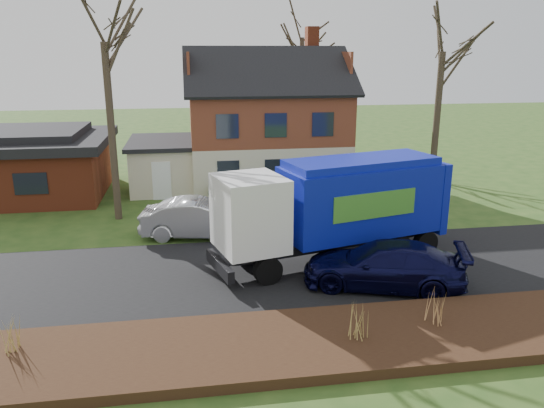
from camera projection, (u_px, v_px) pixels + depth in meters
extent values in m
plane|color=#284918|center=(267.00, 272.00, 19.52)|extent=(120.00, 120.00, 0.00)
cube|color=black|center=(267.00, 272.00, 19.51)|extent=(80.00, 7.00, 0.02)
cube|color=black|center=(296.00, 344.00, 14.44)|extent=(80.00, 3.50, 0.30)
cube|color=beige|center=(266.00, 160.00, 32.73)|extent=(9.00, 7.50, 2.70)
cube|color=#5E2D1B|center=(266.00, 115.00, 31.96)|extent=(9.00, 7.50, 2.80)
cube|color=#993B21|center=(312.00, 40.00, 32.15)|extent=(0.70, 0.90, 1.60)
cube|color=beige|center=(163.00, 166.00, 31.34)|extent=(3.50, 5.50, 2.60)
cube|color=black|center=(162.00, 142.00, 30.94)|extent=(3.90, 5.90, 0.24)
cube|color=#993B21|center=(21.00, 170.00, 29.67)|extent=(9.00, 7.50, 2.80)
cube|color=black|center=(17.00, 141.00, 29.21)|extent=(9.80, 8.20, 0.50)
cube|color=black|center=(16.00, 133.00, 29.09)|extent=(7.00, 6.00, 0.40)
cylinder|color=black|center=(268.00, 271.00, 18.37)|extent=(1.06, 0.59, 1.01)
cylinder|color=black|center=(247.00, 251.00, 20.17)|extent=(1.06, 0.59, 1.01)
cylinder|color=black|center=(399.00, 248.00, 20.52)|extent=(1.06, 0.59, 1.01)
cylinder|color=black|center=(369.00, 232.00, 22.31)|extent=(1.06, 0.59, 1.01)
cylinder|color=black|center=(425.00, 243.00, 21.01)|extent=(1.06, 0.59, 1.01)
cylinder|color=black|center=(394.00, 228.00, 22.80)|extent=(1.06, 0.59, 1.01)
cube|color=black|center=(338.00, 239.00, 20.50)|extent=(8.38, 3.26, 0.34)
cube|color=white|center=(250.00, 213.00, 18.67)|extent=(2.78, 2.92, 2.62)
cube|color=black|center=(221.00, 213.00, 18.22)|extent=(0.62, 2.09, 0.87)
cube|color=black|center=(220.00, 266.00, 18.72)|extent=(0.86, 2.41, 0.44)
cube|color=#0C1999|center=(360.00, 199.00, 20.44)|extent=(6.54, 3.91, 2.62)
cube|color=#0C1999|center=(362.00, 162.00, 20.04)|extent=(6.18, 3.56, 0.29)
cube|color=#0C1999|center=(425.00, 193.00, 21.69)|extent=(0.96, 2.48, 2.82)
cube|color=#40872C|center=(375.00, 205.00, 19.27)|extent=(3.39, 0.93, 0.97)
cube|color=#40872C|center=(340.00, 190.00, 21.44)|extent=(3.39, 0.93, 0.97)
imported|color=#ABACB2|center=(200.00, 219.00, 22.99)|extent=(5.30, 2.53, 1.68)
imported|color=black|center=(384.00, 265.00, 18.11)|extent=(5.89, 3.89, 1.59)
cylinder|color=#3F3326|center=(112.00, 134.00, 24.60)|extent=(0.34, 0.34, 8.24)
cylinder|color=#3D3224|center=(436.00, 126.00, 28.82)|extent=(0.36, 0.36, 7.81)
cylinder|color=#382A22|center=(301.00, 97.00, 41.33)|extent=(0.34, 0.34, 8.83)
cone|color=#AC904C|center=(10.00, 334.00, 13.66)|extent=(0.05, 0.05, 1.02)
cone|color=#AC904C|center=(3.00, 334.00, 13.64)|extent=(0.05, 0.05, 1.02)
cone|color=#AC904C|center=(17.00, 333.00, 13.69)|extent=(0.05, 0.05, 1.02)
cone|color=#AC904C|center=(12.00, 331.00, 13.79)|extent=(0.05, 0.05, 1.02)
cone|color=#AC904C|center=(8.00, 337.00, 13.53)|extent=(0.05, 0.05, 1.02)
cone|color=#A38848|center=(358.00, 320.00, 14.31)|extent=(0.05, 0.05, 1.09)
cone|color=#A38848|center=(352.00, 320.00, 14.28)|extent=(0.05, 0.05, 1.09)
cone|color=#A38848|center=(364.00, 319.00, 14.33)|extent=(0.05, 0.05, 1.09)
cone|color=#A38848|center=(357.00, 317.00, 14.44)|extent=(0.05, 0.05, 1.09)
cone|color=#A38848|center=(360.00, 322.00, 14.18)|extent=(0.05, 0.05, 1.09)
cone|color=tan|center=(436.00, 308.00, 15.13)|extent=(0.04, 0.04, 0.95)
cone|color=tan|center=(431.00, 308.00, 15.11)|extent=(0.04, 0.04, 0.95)
cone|color=tan|center=(442.00, 307.00, 15.16)|extent=(0.04, 0.04, 0.95)
cone|color=tan|center=(434.00, 306.00, 15.26)|extent=(0.04, 0.04, 0.95)
cone|color=tan|center=(438.00, 310.00, 15.00)|extent=(0.04, 0.04, 0.95)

